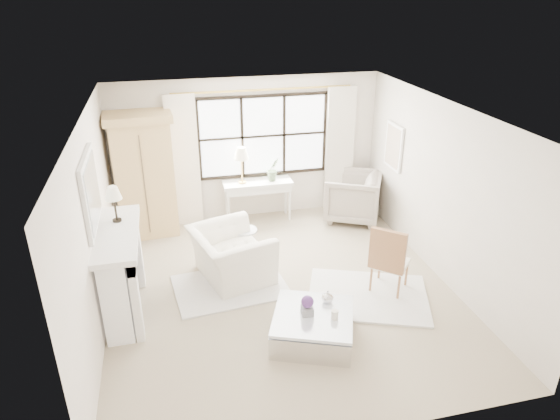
# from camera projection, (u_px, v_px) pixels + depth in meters

# --- Properties ---
(floor) EXTENTS (5.50, 5.50, 0.00)m
(floor) POSITION_uv_depth(u_px,v_px,m) (282.00, 290.00, 7.53)
(floor) COLOR tan
(floor) RESTS_ON ground
(ceiling) EXTENTS (5.50, 5.50, 0.00)m
(ceiling) POSITION_uv_depth(u_px,v_px,m) (282.00, 113.00, 6.40)
(ceiling) COLOR white
(ceiling) RESTS_ON ground
(wall_back) EXTENTS (5.00, 0.00, 5.00)m
(wall_back) POSITION_uv_depth(u_px,v_px,m) (248.00, 150.00, 9.39)
(wall_back) COLOR silver
(wall_back) RESTS_ON ground
(wall_front) EXTENTS (5.00, 0.00, 5.00)m
(wall_front) POSITION_uv_depth(u_px,v_px,m) (353.00, 331.00, 4.53)
(wall_front) COLOR beige
(wall_front) RESTS_ON ground
(wall_left) EXTENTS (0.00, 5.50, 5.50)m
(wall_left) POSITION_uv_depth(u_px,v_px,m) (94.00, 227.00, 6.44)
(wall_left) COLOR white
(wall_left) RESTS_ON ground
(wall_right) EXTENTS (0.00, 5.50, 5.50)m
(wall_right) POSITION_uv_depth(u_px,v_px,m) (443.00, 193.00, 7.49)
(wall_right) COLOR beige
(wall_right) RESTS_ON ground
(window_pane) EXTENTS (2.40, 0.02, 1.50)m
(window_pane) POSITION_uv_depth(u_px,v_px,m) (263.00, 136.00, 9.33)
(window_pane) COLOR white
(window_pane) RESTS_ON wall_back
(window_frame) EXTENTS (2.50, 0.04, 1.50)m
(window_frame) POSITION_uv_depth(u_px,v_px,m) (263.00, 136.00, 9.32)
(window_frame) COLOR black
(window_frame) RESTS_ON wall_back
(curtain_rod) EXTENTS (3.30, 0.04, 0.04)m
(curtain_rod) POSITION_uv_depth(u_px,v_px,m) (263.00, 90.00, 8.91)
(curtain_rod) COLOR #AC8B3C
(curtain_rod) RESTS_ON wall_back
(curtain_left) EXTENTS (0.55, 0.10, 2.47)m
(curtain_left) POSITION_uv_depth(u_px,v_px,m) (184.00, 162.00, 9.10)
(curtain_left) COLOR white
(curtain_left) RESTS_ON ground
(curtain_right) EXTENTS (0.55, 0.10, 2.47)m
(curtain_right) POSITION_uv_depth(u_px,v_px,m) (339.00, 150.00, 9.73)
(curtain_right) COLOR beige
(curtain_right) RESTS_ON ground
(fireplace) EXTENTS (0.58, 1.66, 1.26)m
(fireplace) POSITION_uv_depth(u_px,v_px,m) (119.00, 272.00, 6.78)
(fireplace) COLOR white
(fireplace) RESTS_ON ground
(mirror_frame) EXTENTS (0.05, 1.15, 0.95)m
(mirror_frame) POSITION_uv_depth(u_px,v_px,m) (90.00, 192.00, 6.24)
(mirror_frame) COLOR silver
(mirror_frame) RESTS_ON wall_left
(mirror_glass) EXTENTS (0.02, 1.00, 0.80)m
(mirror_glass) POSITION_uv_depth(u_px,v_px,m) (93.00, 192.00, 6.24)
(mirror_glass) COLOR silver
(mirror_glass) RESTS_ON wall_left
(art_frame) EXTENTS (0.04, 0.62, 0.82)m
(art_frame) POSITION_uv_depth(u_px,v_px,m) (394.00, 147.00, 8.90)
(art_frame) COLOR white
(art_frame) RESTS_ON wall_right
(art_canvas) EXTENTS (0.01, 0.52, 0.72)m
(art_canvas) POSITION_uv_depth(u_px,v_px,m) (393.00, 147.00, 8.89)
(art_canvas) COLOR #C1AC95
(art_canvas) RESTS_ON wall_right
(mantel_lamp) EXTENTS (0.22, 0.22, 0.51)m
(mantel_lamp) POSITION_uv_depth(u_px,v_px,m) (113.00, 195.00, 6.64)
(mantel_lamp) COLOR black
(mantel_lamp) RESTS_ON fireplace
(armoire) EXTENTS (1.16, 0.77, 2.24)m
(armoire) POSITION_uv_depth(u_px,v_px,m) (144.00, 175.00, 8.77)
(armoire) COLOR tan
(armoire) RESTS_ON floor
(console_table) EXTENTS (1.30, 0.46, 0.80)m
(console_table) POSITION_uv_depth(u_px,v_px,m) (258.00, 201.00, 9.57)
(console_table) COLOR silver
(console_table) RESTS_ON floor
(console_lamp) EXTENTS (0.28, 0.28, 0.69)m
(console_lamp) POSITION_uv_depth(u_px,v_px,m) (241.00, 154.00, 9.11)
(console_lamp) COLOR #B88F40
(console_lamp) RESTS_ON console_table
(orchid_plant) EXTENTS (0.30, 0.27, 0.45)m
(orchid_plant) POSITION_uv_depth(u_px,v_px,m) (273.00, 169.00, 9.36)
(orchid_plant) COLOR #58704A
(orchid_plant) RESTS_ON console_table
(side_table) EXTENTS (0.40, 0.40, 0.51)m
(side_table) POSITION_uv_depth(u_px,v_px,m) (245.00, 239.00, 8.31)
(side_table) COLOR silver
(side_table) RESTS_ON floor
(rug_left) EXTENTS (1.76, 1.33, 0.03)m
(rug_left) POSITION_uv_depth(u_px,v_px,m) (230.00, 287.00, 7.58)
(rug_left) COLOR silver
(rug_left) RESTS_ON floor
(rug_right) EXTENTS (2.07, 1.83, 0.03)m
(rug_right) POSITION_uv_depth(u_px,v_px,m) (368.00, 296.00, 7.36)
(rug_right) COLOR silver
(rug_right) RESTS_ON floor
(club_armchair) EXTENTS (1.35, 1.46, 0.79)m
(club_armchair) POSITION_uv_depth(u_px,v_px,m) (231.00, 255.00, 7.70)
(club_armchair) COLOR white
(club_armchair) RESTS_ON floor
(wingback_chair) EXTENTS (1.36, 1.35, 0.93)m
(wingback_chair) POSITION_uv_depth(u_px,v_px,m) (353.00, 197.00, 9.60)
(wingback_chair) COLOR #A29688
(wingback_chair) RESTS_ON floor
(french_chair) EXTENTS (0.68, 0.68, 1.08)m
(french_chair) POSITION_uv_depth(u_px,v_px,m) (389.00, 273.00, 7.39)
(french_chair) COLOR #A87246
(french_chair) RESTS_ON floor
(coffee_table) EXTENTS (1.30, 1.30, 0.38)m
(coffee_table) POSITION_uv_depth(u_px,v_px,m) (313.00, 327.00, 6.44)
(coffee_table) COLOR silver
(coffee_table) RESTS_ON floor
(planter_box) EXTENTS (0.16, 0.16, 0.11)m
(planter_box) POSITION_uv_depth(u_px,v_px,m) (307.00, 311.00, 6.33)
(planter_box) COLOR slate
(planter_box) RESTS_ON coffee_table
(planter_flowers) EXTENTS (0.16, 0.16, 0.16)m
(planter_flowers) POSITION_uv_depth(u_px,v_px,m) (307.00, 302.00, 6.28)
(planter_flowers) COLOR #522B6D
(planter_flowers) RESTS_ON planter_box
(pillar_candle) EXTENTS (0.09, 0.09, 0.12)m
(pillar_candle) POSITION_uv_depth(u_px,v_px,m) (335.00, 315.00, 6.25)
(pillar_candle) COLOR beige
(pillar_candle) RESTS_ON coffee_table
(coffee_vase) EXTENTS (0.20, 0.20, 0.17)m
(coffee_vase) POSITION_uv_depth(u_px,v_px,m) (327.00, 297.00, 6.57)
(coffee_vase) COLOR silver
(coffee_vase) RESTS_ON coffee_table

